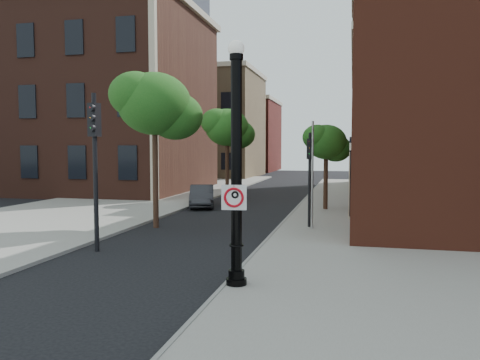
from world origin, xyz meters
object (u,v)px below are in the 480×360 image
(lamppost, at_px, (236,176))
(traffic_signal_right, at_px, (310,164))
(no_parking_sign, at_px, (234,197))
(parked_car, at_px, (202,196))
(traffic_signal_left, at_px, (95,145))

(lamppost, height_order, traffic_signal_right, lamppost)
(no_parking_sign, bearing_deg, traffic_signal_right, 75.82)
(lamppost, distance_m, parked_car, 16.16)
(traffic_signal_left, bearing_deg, traffic_signal_right, 52.67)
(traffic_signal_left, relative_size, traffic_signal_right, 1.28)
(lamppost, relative_size, parked_car, 1.55)
(no_parking_sign, height_order, traffic_signal_right, traffic_signal_right)
(no_parking_sign, height_order, traffic_signal_left, traffic_signal_left)
(lamppost, bearing_deg, traffic_signal_left, 151.94)
(lamppost, bearing_deg, traffic_signal_right, 83.68)
(traffic_signal_right, bearing_deg, lamppost, -106.08)
(parked_car, relative_size, traffic_signal_left, 0.74)
(parked_car, relative_size, traffic_signal_right, 0.95)
(lamppost, xyz_separation_m, no_parking_sign, (-0.02, -0.15, -0.49))
(no_parking_sign, xyz_separation_m, traffic_signal_right, (0.99, 8.96, 0.47))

